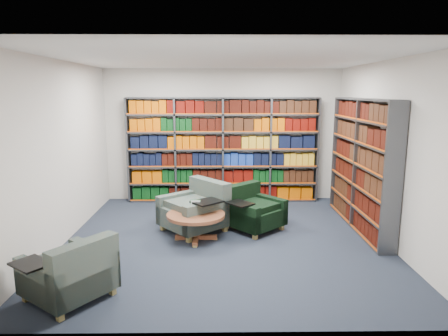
{
  "coord_description": "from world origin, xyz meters",
  "views": [
    {
      "loc": [
        -0.09,
        -6.04,
        2.32
      ],
      "look_at": [
        0.0,
        0.6,
        1.05
      ],
      "focal_mm": 32.0,
      "sensor_mm": 36.0,
      "label": 1
    }
  ],
  "objects_px": {
    "chair_teal_left": "(198,211)",
    "coffee_table": "(196,219)",
    "chair_green_right": "(251,211)",
    "chair_teal_front": "(72,275)"
  },
  "relations": [
    {
      "from": "chair_teal_left",
      "to": "chair_teal_front",
      "type": "distance_m",
      "value": 2.67
    },
    {
      "from": "chair_teal_left",
      "to": "coffee_table",
      "type": "relative_size",
      "value": 1.4
    },
    {
      "from": "chair_teal_left",
      "to": "chair_green_right",
      "type": "relative_size",
      "value": 1.12
    },
    {
      "from": "chair_green_right",
      "to": "coffee_table",
      "type": "bearing_deg",
      "value": -149.17
    },
    {
      "from": "chair_green_right",
      "to": "chair_teal_front",
      "type": "relative_size",
      "value": 1.01
    },
    {
      "from": "chair_teal_front",
      "to": "coffee_table",
      "type": "relative_size",
      "value": 1.24
    },
    {
      "from": "chair_teal_left",
      "to": "coffee_table",
      "type": "height_order",
      "value": "chair_teal_left"
    },
    {
      "from": "chair_teal_left",
      "to": "chair_teal_front",
      "type": "xyz_separation_m",
      "value": [
        -1.29,
        -2.33,
        -0.04
      ]
    },
    {
      "from": "chair_green_right",
      "to": "chair_teal_front",
      "type": "bearing_deg",
      "value": -132.52
    },
    {
      "from": "chair_teal_front",
      "to": "coffee_table",
      "type": "bearing_deg",
      "value": 55.24
    }
  ]
}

